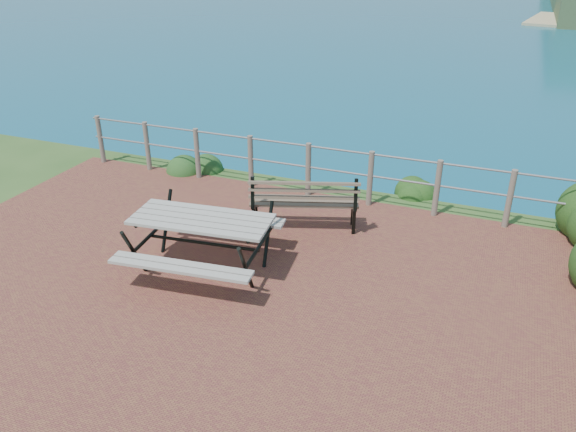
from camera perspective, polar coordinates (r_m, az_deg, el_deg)
name	(u,v)px	position (r m, az deg, el deg)	size (l,w,h in m)	color
ground	(225,291)	(7.73, -6.46, -7.55)	(10.00, 7.00, 0.12)	brown
safety_railing	(308,167)	(10.19, 2.08, 5.02)	(9.40, 0.10, 1.00)	#6B5B4C
picnic_table	(203,238)	(7.97, -8.65, -2.21)	(2.01, 1.67, 0.82)	#A5A194
park_bench	(304,193)	(8.95, 1.66, 2.34)	(1.78, 0.97, 0.98)	brown
shrub_lip_west	(197,169)	(11.77, -9.26, 4.71)	(0.74, 0.74, 0.46)	#1D4F1E
shrub_lip_east	(415,195)	(10.71, 12.81, 2.11)	(0.71, 0.71, 0.43)	#163B12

